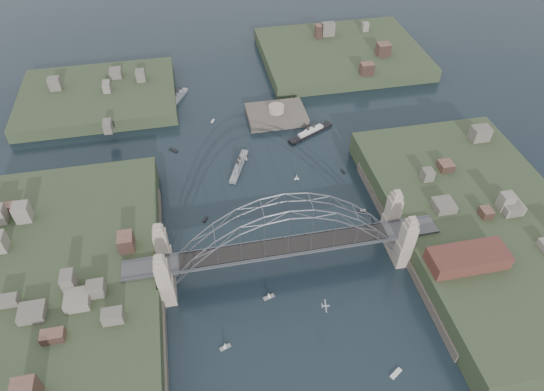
{
  "coord_description": "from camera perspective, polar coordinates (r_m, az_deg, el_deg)",
  "views": [
    {
      "loc": [
        -19.08,
        -78.03,
        103.72
      ],
      "look_at": [
        0.0,
        18.0,
        10.0
      ],
      "focal_mm": 31.27,
      "sensor_mm": 36.0,
      "label": 1
    }
  ],
  "objects": [
    {
      "name": "small_boat_j",
      "position": [
        117.71,
        -5.68,
        -17.6
      ],
      "size": [
        2.91,
        1.77,
        2.38
      ],
      "color": "silver",
      "rests_on": "ground"
    },
    {
      "name": "small_boat_b",
      "position": [
        155.14,
        2.98,
        2.23
      ],
      "size": [
        1.6,
        1.18,
        2.38
      ],
      "color": "silver",
      "rests_on": "ground"
    },
    {
      "name": "fort_island",
      "position": [
        183.59,
        0.52,
        9.22
      ],
      "size": [
        22.0,
        16.0,
        9.4
      ],
      "color": "#4C443C",
      "rests_on": "ground"
    },
    {
      "name": "bridge",
      "position": [
        121.68,
        1.66,
        -4.96
      ],
      "size": [
        84.0,
        13.8,
        24.6
      ],
      "color": "#48484A",
      "rests_on": "ground"
    },
    {
      "name": "shore_west",
      "position": [
        133.8,
        -23.67,
        -11.09
      ],
      "size": [
        50.5,
        90.0,
        12.0
      ],
      "color": "#2E3B23",
      "rests_on": "ground"
    },
    {
      "name": "small_boat_d",
      "position": [
        160.16,
        8.54,
        2.88
      ],
      "size": [
        1.17,
        2.16,
        0.45
      ],
      "color": "silver",
      "rests_on": "ground"
    },
    {
      "name": "small_boat_i",
      "position": [
        147.42,
        10.86,
        -1.82
      ],
      "size": [
        2.89,
        1.93,
        1.43
      ],
      "color": "silver",
      "rests_on": "ground"
    },
    {
      "name": "wharf_shed",
      "position": [
        129.85,
        22.53,
        -6.98
      ],
      "size": [
        20.0,
        8.0,
        4.0
      ],
      "primitive_type": "cube",
      "color": "#592D26",
      "rests_on": "shore_east"
    },
    {
      "name": "small_boat_g",
      "position": [
        118.26,
        14.7,
        -20.02
      ],
      "size": [
        3.29,
        2.54,
        0.45
      ],
      "color": "silver",
      "rests_on": "ground"
    },
    {
      "name": "finger_pier",
      "position": [
        128.41,
        22.35,
        -14.74
      ],
      "size": [
        4.0,
        22.0,
        1.4
      ],
      "primitive_type": "cube",
      "color": "#48484A",
      "rests_on": "ground"
    },
    {
      "name": "small_boat_f",
      "position": [
        163.66,
        -3.14,
        4.48
      ],
      "size": [
        0.61,
        1.66,
        1.43
      ],
      "color": "silver",
      "rests_on": "ground"
    },
    {
      "name": "small_boat_c",
      "position": [
        124.58,
        -0.4,
        -11.99
      ],
      "size": [
        3.18,
        1.73,
        2.38
      ],
      "color": "silver",
      "rests_on": "ground"
    },
    {
      "name": "small_boat_e",
      "position": [
        170.72,
        -11.76,
        5.35
      ],
      "size": [
        3.26,
        3.3,
        0.45
      ],
      "color": "silver",
      "rests_on": "ground"
    },
    {
      "name": "small_boat_h",
      "position": [
        182.92,
        -7.14,
        8.89
      ],
      "size": [
        1.61,
        2.24,
        0.45
      ],
      "color": "silver",
      "rests_on": "ground"
    },
    {
      "name": "ocean_liner",
      "position": [
        175.14,
        4.67,
        7.57
      ],
      "size": [
        18.5,
        11.08,
        4.76
      ],
      "color": "black",
      "rests_on": "ground"
    },
    {
      "name": "ground",
      "position": [
        131.19,
        1.55,
        -8.52
      ],
      "size": [
        500.0,
        500.0,
        0.0
      ],
      "primitive_type": "plane",
      "color": "black",
      "rests_on": "ground"
    },
    {
      "name": "naval_cruiser_near",
      "position": [
        160.05,
        -3.99,
        3.6
      ],
      "size": [
        8.65,
        16.35,
        5.05
      ],
      "color": "gray",
      "rests_on": "ground"
    },
    {
      "name": "naval_cruiser_far",
      "position": [
        197.28,
        -11.29,
        11.42
      ],
      "size": [
        9.13,
        14.49,
        5.17
      ],
      "color": "gray",
      "rests_on": "ground"
    },
    {
      "name": "headland_ne",
      "position": [
        225.23,
        8.27,
        16.1
      ],
      "size": [
        70.0,
        55.0,
        9.5
      ],
      "primitive_type": "cube",
      "color": "#2E3B23",
      "rests_on": "ground"
    },
    {
      "name": "small_boat_a",
      "position": [
        143.82,
        -8.02,
        -2.88
      ],
      "size": [
        1.79,
        2.31,
        0.45
      ],
      "color": "silver",
      "rests_on": "ground"
    },
    {
      "name": "aeroplane",
      "position": [
        115.63,
        6.38,
        -13.08
      ],
      "size": [
        1.97,
        3.59,
        0.52
      ],
      "color": "#A8AAB0"
    },
    {
      "name": "headland_nw",
      "position": [
        204.65,
        -20.05,
        10.69
      ],
      "size": [
        60.0,
        45.0,
        9.0
      ],
      "primitive_type": "cube",
      "color": "#2E3B23",
      "rests_on": "ground"
    },
    {
      "name": "shore_east",
      "position": [
        149.26,
        23.65,
        -3.95
      ],
      "size": [
        50.5,
        90.0,
        12.0
      ],
      "color": "#2E3B23",
      "rests_on": "ground"
    }
  ]
}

